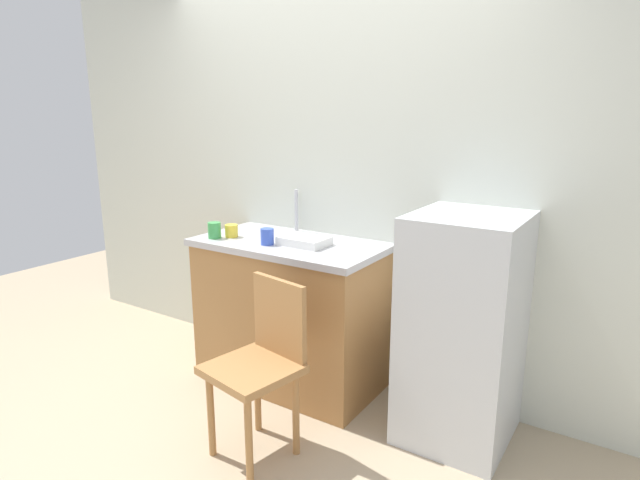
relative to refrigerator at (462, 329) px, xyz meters
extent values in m
plane|color=tan|center=(-1.00, -0.66, -0.60)|extent=(8.00, 8.00, 0.00)
cube|color=silver|center=(-1.00, 0.34, 0.74)|extent=(4.80, 0.10, 2.68)
cube|color=#A87542|center=(-1.09, -0.01, -0.16)|extent=(1.13, 0.60, 0.89)
cube|color=#B7B7BC|center=(-1.09, -0.01, 0.30)|extent=(1.17, 0.64, 0.04)
cylinder|color=#B7B7BC|center=(-1.22, 0.24, 0.46)|extent=(0.02, 0.02, 0.28)
cube|color=silver|center=(0.00, 0.00, 0.00)|extent=(0.54, 0.58, 1.21)
cylinder|color=#A87542|center=(-0.97, -0.85, -0.38)|extent=(0.04, 0.04, 0.45)
cylinder|color=#A87542|center=(-0.68, -0.91, -0.38)|extent=(0.04, 0.04, 0.45)
cylinder|color=#A87542|center=(-0.92, -0.56, -0.38)|extent=(0.04, 0.04, 0.45)
cylinder|color=#A87542|center=(-0.62, -0.62, -0.38)|extent=(0.04, 0.04, 0.45)
cube|color=#A87542|center=(-0.80, -0.73, -0.13)|extent=(0.47, 0.47, 0.04)
cube|color=#A87542|center=(-0.76, -0.55, 0.09)|extent=(0.36, 0.10, 0.40)
cube|color=white|center=(-0.96, -0.04, 0.35)|extent=(0.28, 0.20, 0.05)
cylinder|color=blue|center=(-1.15, -0.15, 0.37)|extent=(0.08, 0.08, 0.10)
cylinder|color=yellow|center=(-1.46, -0.12, 0.36)|extent=(0.08, 0.08, 0.08)
cylinder|color=green|center=(-1.53, -0.20, 0.37)|extent=(0.08, 0.08, 0.10)
camera|label=1|loc=(0.76, -2.52, 1.09)|focal=29.47mm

